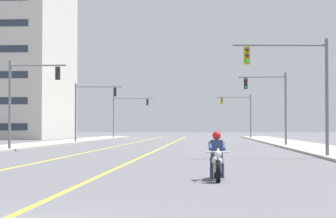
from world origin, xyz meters
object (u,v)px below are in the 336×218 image
Objects in this scene: traffic_signal_far_right at (241,110)px; traffic_signal_far_left at (125,110)px; traffic_signal_near_right at (299,79)px; traffic_signal_near_left at (26,92)px; traffic_signal_mid_right at (272,98)px; motorcycle_with_rider at (217,161)px; traffic_signal_mid_left at (89,103)px.

traffic_signal_far_right is 1.00× the size of traffic_signal_far_left.
traffic_signal_near_right is at bearing -73.90° from traffic_signal_far_left.
traffic_signal_near_right is 1.00× the size of traffic_signal_near_left.
traffic_signal_near_left is 20.87m from traffic_signal_mid_right.
motorcycle_with_rider is 34.41m from traffic_signal_mid_right.
traffic_signal_near_right is 1.00× the size of traffic_signal_mid_right.
traffic_signal_near_right and traffic_signal_mid_left have the same top height.
traffic_signal_mid_left is (-17.80, 11.55, 0.06)m from traffic_signal_mid_right.
traffic_signal_far_left is at bearing 170.05° from traffic_signal_far_right.
traffic_signal_far_left is (-17.42, 37.69, 0.12)m from traffic_signal_mid_right.
traffic_signal_mid_left is 26.15m from traffic_signal_far_left.
traffic_signal_near_left is 1.00× the size of traffic_signal_far_right.
motorcycle_with_rider is at bearing -80.35° from traffic_signal_far_left.
motorcycle_with_rider is 14.89m from traffic_signal_near_right.
traffic_signal_mid_left is at bearing 105.45° from motorcycle_with_rider.
traffic_signal_mid_right is (0.74, 20.08, -0.06)m from traffic_signal_near_right.
traffic_signal_far_right is at bearing 69.17° from traffic_signal_near_left.
motorcycle_with_rider is at bearing -98.83° from traffic_signal_mid_right.
traffic_signal_mid_right is 1.00× the size of traffic_signal_far_right.
traffic_signal_far_left is at bearing 99.65° from motorcycle_with_rider.
traffic_signal_near_right is 35.94m from traffic_signal_mid_left.
traffic_signal_near_right is 1.00× the size of traffic_signal_mid_left.
motorcycle_with_rider is at bearing -74.55° from traffic_signal_mid_left.
motorcycle_with_rider is 72.64m from traffic_signal_far_left.
traffic_signal_near_right is 20.10m from traffic_signal_mid_right.
traffic_signal_near_left is 22.17m from traffic_signal_mid_left.
traffic_signal_near_left and traffic_signal_mid_right have the same top height.
traffic_signal_near_right is at bearing -90.04° from traffic_signal_far_right.
traffic_signal_mid_left is at bearing 147.02° from traffic_signal_mid_right.
traffic_signal_mid_right is 1.00× the size of traffic_signal_far_left.
traffic_signal_mid_right and traffic_signal_mid_left have the same top height.
traffic_signal_far_right is (17.10, 23.21, -0.00)m from traffic_signal_mid_left.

